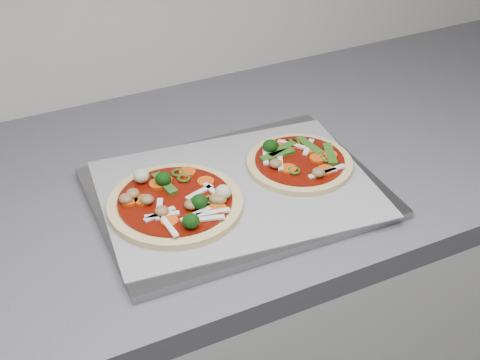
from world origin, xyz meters
name	(u,v)px	position (x,y,z in m)	size (l,w,h in m)	color
base_cabinet	(266,344)	(0.00, 1.30, 0.43)	(3.60, 0.60, 0.86)	silver
countertop	(272,163)	(0.00, 1.30, 0.88)	(3.60, 0.60, 0.04)	slate
baking_tray	(237,193)	(-0.11, 1.22, 0.91)	(0.42, 0.31, 0.01)	gray
parchment	(237,189)	(-0.11, 1.22, 0.91)	(0.40, 0.29, 0.00)	#95949A
pizza_left	(176,202)	(-0.20, 1.21, 0.93)	(0.26, 0.26, 0.03)	#E7BF7F
pizza_right	(298,161)	(0.01, 1.23, 0.92)	(0.18, 0.18, 0.03)	#E7BF7F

